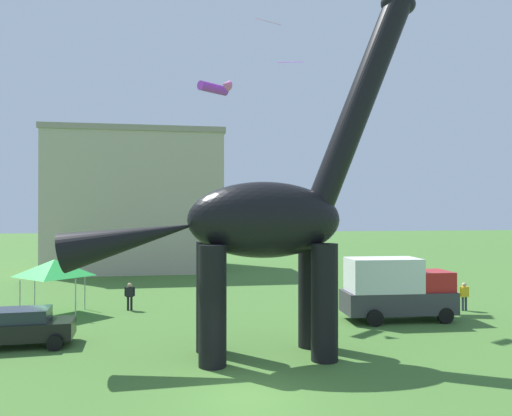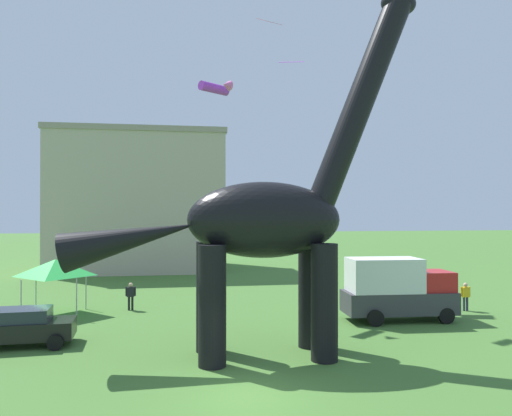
{
  "view_description": "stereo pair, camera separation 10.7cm",
  "coord_description": "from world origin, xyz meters",
  "px_view_note": "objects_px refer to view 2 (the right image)",
  "views": [
    {
      "loc": [
        -2.24,
        -14.78,
        5.57
      ],
      "look_at": [
        1.02,
        4.79,
        5.72
      ],
      "focal_mm": 34.8,
      "sensor_mm": 36.0,
      "label": 1
    },
    {
      "loc": [
        -2.13,
        -14.8,
        5.57
      ],
      "look_at": [
        1.02,
        4.79,
        5.72
      ],
      "focal_mm": 34.8,
      "sensor_mm": 36.0,
      "label": 2
    }
  ],
  "objects_px": {
    "kite_high_right": "(291,62)",
    "kite_trailing": "(269,22)",
    "parked_box_truck": "(397,288)",
    "person_far_spectator": "(466,294)",
    "parked_sedan_left": "(21,327)",
    "kite_mid_center": "(217,88)",
    "dinosaur_sculpture": "(263,220)",
    "festival_canopy_tent": "(55,268)",
    "person_photographer": "(131,294)"
  },
  "relations": [
    {
      "from": "parked_sedan_left",
      "to": "kite_mid_center",
      "type": "relative_size",
      "value": 2.14
    },
    {
      "from": "person_far_spectator",
      "to": "festival_canopy_tent",
      "type": "bearing_deg",
      "value": -110.81
    },
    {
      "from": "festival_canopy_tent",
      "to": "kite_trailing",
      "type": "bearing_deg",
      "value": 0.37
    },
    {
      "from": "dinosaur_sculpture",
      "to": "parked_box_truck",
      "type": "height_order",
      "value": "dinosaur_sculpture"
    },
    {
      "from": "person_photographer",
      "to": "kite_mid_center",
      "type": "relative_size",
      "value": 0.77
    },
    {
      "from": "dinosaur_sculpture",
      "to": "festival_canopy_tent",
      "type": "relative_size",
      "value": 4.61
    },
    {
      "from": "parked_sedan_left",
      "to": "festival_canopy_tent",
      "type": "distance_m",
      "value": 6.52
    },
    {
      "from": "parked_box_truck",
      "to": "kite_mid_center",
      "type": "xyz_separation_m",
      "value": [
        -8.87,
        4.22,
        10.97
      ]
    },
    {
      "from": "person_far_spectator",
      "to": "kite_mid_center",
      "type": "distance_m",
      "value": 18.23
    },
    {
      "from": "parked_box_truck",
      "to": "kite_trailing",
      "type": "xyz_separation_m",
      "value": [
        -5.83,
        4.3,
        14.96
      ]
    },
    {
      "from": "person_far_spectator",
      "to": "kite_mid_center",
      "type": "xyz_separation_m",
      "value": [
        -13.79,
        2.48,
        11.67
      ]
    },
    {
      "from": "kite_mid_center",
      "to": "parked_sedan_left",
      "type": "bearing_deg",
      "value": -143.89
    },
    {
      "from": "person_far_spectator",
      "to": "dinosaur_sculpture",
      "type": "bearing_deg",
      "value": -76.59
    },
    {
      "from": "dinosaur_sculpture",
      "to": "kite_mid_center",
      "type": "bearing_deg",
      "value": 91.32
    },
    {
      "from": "parked_sedan_left",
      "to": "parked_box_truck",
      "type": "bearing_deg",
      "value": 2.86
    },
    {
      "from": "person_photographer",
      "to": "kite_mid_center",
      "type": "distance_m",
      "value": 12.65
    },
    {
      "from": "kite_high_right",
      "to": "festival_canopy_tent",
      "type": "bearing_deg",
      "value": -162.66
    },
    {
      "from": "dinosaur_sculpture",
      "to": "kite_mid_center",
      "type": "relative_size",
      "value": 7.22
    },
    {
      "from": "kite_high_right",
      "to": "kite_trailing",
      "type": "xyz_separation_m",
      "value": [
        -2.36,
        -4.32,
        0.95
      ]
    },
    {
      "from": "kite_mid_center",
      "to": "person_far_spectator",
      "type": "bearing_deg",
      "value": -10.18
    },
    {
      "from": "kite_mid_center",
      "to": "person_photographer",
      "type": "bearing_deg",
      "value": 171.91
    },
    {
      "from": "parked_box_truck",
      "to": "kite_mid_center",
      "type": "bearing_deg",
      "value": 157.48
    },
    {
      "from": "dinosaur_sculpture",
      "to": "person_photographer",
      "type": "distance_m",
      "value": 12.29
    },
    {
      "from": "parked_box_truck",
      "to": "kite_high_right",
      "type": "height_order",
      "value": "kite_high_right"
    },
    {
      "from": "kite_mid_center",
      "to": "kite_trailing",
      "type": "bearing_deg",
      "value": 1.48
    },
    {
      "from": "parked_sedan_left",
      "to": "kite_trailing",
      "type": "xyz_separation_m",
      "value": [
        11.64,
        6.36,
        15.8
      ]
    },
    {
      "from": "parked_sedan_left",
      "to": "kite_mid_center",
      "type": "bearing_deg",
      "value": 32.25
    },
    {
      "from": "person_far_spectator",
      "to": "parked_sedan_left",
      "type": "bearing_deg",
      "value": -94.88
    },
    {
      "from": "kite_trailing",
      "to": "person_photographer",
      "type": "bearing_deg",
      "value": 175.6
    },
    {
      "from": "dinosaur_sculpture",
      "to": "festival_canopy_tent",
      "type": "distance_m",
      "value": 13.69
    },
    {
      "from": "kite_trailing",
      "to": "person_far_spectator",
      "type": "bearing_deg",
      "value": -13.37
    },
    {
      "from": "person_far_spectator",
      "to": "kite_trailing",
      "type": "bearing_deg",
      "value": -117.88
    },
    {
      "from": "person_far_spectator",
      "to": "kite_high_right",
      "type": "distance_m",
      "value": 18.27
    },
    {
      "from": "parked_box_truck",
      "to": "kite_mid_center",
      "type": "distance_m",
      "value": 14.73
    },
    {
      "from": "parked_sedan_left",
      "to": "person_photographer",
      "type": "height_order",
      "value": "same"
    },
    {
      "from": "parked_sedan_left",
      "to": "person_far_spectator",
      "type": "height_order",
      "value": "person_far_spectator"
    },
    {
      "from": "parked_sedan_left",
      "to": "person_far_spectator",
      "type": "relative_size",
      "value": 2.74
    },
    {
      "from": "parked_sedan_left",
      "to": "kite_trailing",
      "type": "bearing_deg",
      "value": 24.77
    },
    {
      "from": "parked_sedan_left",
      "to": "kite_high_right",
      "type": "bearing_deg",
      "value": 33.47
    },
    {
      "from": "person_far_spectator",
      "to": "kite_high_right",
      "type": "bearing_deg",
      "value": -143.84
    },
    {
      "from": "person_far_spectator",
      "to": "kite_mid_center",
      "type": "bearing_deg",
      "value": -114.7
    },
    {
      "from": "kite_mid_center",
      "to": "festival_canopy_tent",
      "type": "bearing_deg",
      "value": 179.98
    },
    {
      "from": "person_far_spectator",
      "to": "kite_high_right",
      "type": "height_order",
      "value": "kite_high_right"
    },
    {
      "from": "festival_canopy_tent",
      "to": "kite_high_right",
      "type": "height_order",
      "value": "kite_high_right"
    },
    {
      "from": "person_far_spectator",
      "to": "kite_high_right",
      "type": "relative_size",
      "value": 0.81
    },
    {
      "from": "parked_box_truck",
      "to": "person_far_spectator",
      "type": "bearing_deg",
      "value": 22.41
    },
    {
      "from": "parked_sedan_left",
      "to": "kite_high_right",
      "type": "xyz_separation_m",
      "value": [
        14.0,
        10.68,
        14.85
      ]
    },
    {
      "from": "parked_sedan_left",
      "to": "kite_trailing",
      "type": "distance_m",
      "value": 20.63
    },
    {
      "from": "dinosaur_sculpture",
      "to": "kite_mid_center",
      "type": "xyz_separation_m",
      "value": [
        -1.05,
        9.23,
        7.37
      ]
    },
    {
      "from": "parked_box_truck",
      "to": "person_far_spectator",
      "type": "xyz_separation_m",
      "value": [
        4.92,
        1.74,
        -0.69
      ]
    }
  ]
}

